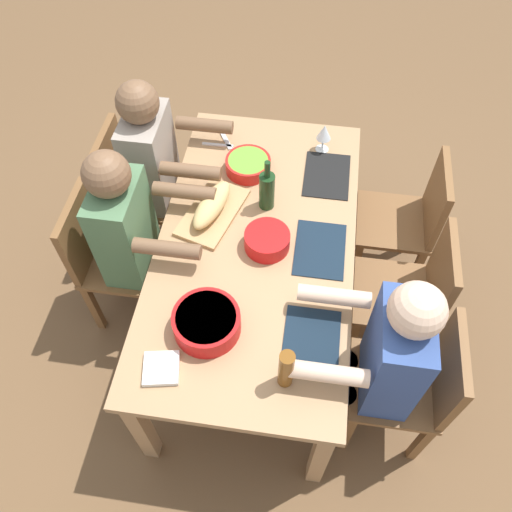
{
  "coord_description": "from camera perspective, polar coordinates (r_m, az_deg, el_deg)",
  "views": [
    {
      "loc": [
        -1.45,
        -0.21,
        2.69
      ],
      "look_at": [
        0.0,
        0.0,
        0.63
      ],
      "focal_mm": 36.73,
      "sensor_mm": 36.0,
      "label": 1
    }
  ],
  "objects": [
    {
      "name": "carving_knife",
      "position": [
        2.94,
        -3.54,
        12.94
      ],
      "size": [
        0.21,
        0.13,
        0.01
      ],
      "primitive_type": "cube",
      "rotation": [
        0.0,
        0.0,
        0.51
      ],
      "color": "silver",
      "rests_on": "dining_table"
    },
    {
      "name": "chair_near_center",
      "position": [
        2.7,
        16.63,
        -3.75
      ],
      "size": [
        0.4,
        0.4,
        0.85
      ],
      "color": "brown",
      "rests_on": "ground_plane"
    },
    {
      "name": "fork_far_right",
      "position": [
        2.89,
        -4.19,
        11.98
      ],
      "size": [
        0.02,
        0.17,
        0.01
      ],
      "primitive_type": "cube",
      "rotation": [
        0.0,
        0.0,
        0.02
      ],
      "color": "silver",
      "rests_on": "dining_table"
    },
    {
      "name": "cutting_board",
      "position": [
        2.55,
        -4.75,
        4.76
      ],
      "size": [
        0.45,
        0.32,
        0.02
      ],
      "primitive_type": "cube",
      "rotation": [
        0.0,
        0.0,
        -0.28
      ],
      "color": "tan",
      "rests_on": "dining_table"
    },
    {
      "name": "chair_near_right",
      "position": [
        2.99,
        16.4,
        3.99
      ],
      "size": [
        0.4,
        0.4,
        0.85
      ],
      "color": "brown",
      "rests_on": "ground_plane"
    },
    {
      "name": "chair_far_center",
      "position": [
        2.82,
        -15.87,
        0.14
      ],
      "size": [
        0.4,
        0.4,
        0.85
      ],
      "color": "brown",
      "rests_on": "ground_plane"
    },
    {
      "name": "serving_bowl_salad",
      "position": [
        2.72,
        -0.87,
        9.97
      ],
      "size": [
        0.23,
        0.23,
        0.07
      ],
      "color": "red",
      "rests_on": "dining_table"
    },
    {
      "name": "serving_bowl_pasta",
      "position": [
        2.16,
        -5.41,
        -7.14
      ],
      "size": [
        0.28,
        0.28,
        0.1
      ],
      "color": "red",
      "rests_on": "dining_table"
    },
    {
      "name": "wine_bottle",
      "position": [
        2.51,
        1.19,
        7.2
      ],
      "size": [
        0.08,
        0.08,
        0.29
      ],
      "color": "#193819",
      "rests_on": "dining_table"
    },
    {
      "name": "serving_bowl_fruit",
      "position": [
        2.39,
        1.21,
        1.79
      ],
      "size": [
        0.21,
        0.21,
        0.09
      ],
      "color": "red",
      "rests_on": "dining_table"
    },
    {
      "name": "diner_near_left",
      "position": [
        2.25,
        13.62,
        -10.62
      ],
      "size": [
        0.41,
        0.53,
        1.2
      ],
      "color": "#2D2D38",
      "rests_on": "ground_plane"
    },
    {
      "name": "chair_near_left",
      "position": [
        2.48,
        16.92,
        -13.08
      ],
      "size": [
        0.4,
        0.4,
        0.85
      ],
      "color": "brown",
      "rests_on": "ground_plane"
    },
    {
      "name": "placemat_near_left",
      "position": [
        2.18,
        6.04,
        -9.33
      ],
      "size": [
        0.32,
        0.23,
        0.01
      ],
      "primitive_type": "cube",
      "color": "#142333",
      "rests_on": "dining_table"
    },
    {
      "name": "diner_far_right",
      "position": [
        2.89,
        -10.55,
        9.85
      ],
      "size": [
        0.41,
        0.53,
        1.2
      ],
      "color": "#2D2D38",
      "rests_on": "ground_plane"
    },
    {
      "name": "placemat_near_center",
      "position": [
        2.43,
        6.98,
        0.73
      ],
      "size": [
        0.32,
        0.23,
        0.01
      ],
      "primitive_type": "cube",
      "color": "#142333",
      "rests_on": "dining_table"
    },
    {
      "name": "dining_table",
      "position": [
        2.51,
        0.0,
        0.34
      ],
      "size": [
        1.73,
        0.92,
        0.74
      ],
      "color": "#A87F56",
      "rests_on": "ground_plane"
    },
    {
      "name": "wine_glass",
      "position": [
        2.8,
        7.43,
        13.14
      ],
      "size": [
        0.08,
        0.08,
        0.17
      ],
      "color": "silver",
      "rests_on": "dining_table"
    },
    {
      "name": "napkin_stack",
      "position": [
        2.14,
        -10.28,
        -11.95
      ],
      "size": [
        0.16,
        0.16,
        0.02
      ],
      "primitive_type": "cube",
      "rotation": [
        0.0,
        0.0,
        0.19
      ],
      "color": "white",
      "rests_on": "dining_table"
    },
    {
      "name": "placemat_near_right",
      "position": [
        2.74,
        7.72,
        8.71
      ],
      "size": [
        0.32,
        0.23,
        0.01
      ],
      "primitive_type": "cube",
      "color": "black",
      "rests_on": "dining_table"
    },
    {
      "name": "ground_plane",
      "position": [
        3.06,
        0.0,
        -6.83
      ],
      "size": [
        8.0,
        8.0,
        0.0
      ],
      "primitive_type": "plane",
      "color": "brown"
    },
    {
      "name": "bread_loaf",
      "position": [
        2.51,
        -4.83,
        5.57
      ],
      "size": [
        0.34,
        0.2,
        0.09
      ],
      "primitive_type": "ellipsoid",
      "rotation": [
        0.0,
        0.0,
        -0.28
      ],
      "color": "tan",
      "rests_on": "cutting_board"
    },
    {
      "name": "beer_bottle",
      "position": [
        2.01,
        3.29,
        -12.19
      ],
      "size": [
        0.06,
        0.06,
        0.22
      ],
      "primitive_type": "cylinder",
      "color": "brown",
      "rests_on": "dining_table"
    },
    {
      "name": "diner_far_center",
      "position": [
        2.6,
        -13.16,
        2.43
      ],
      "size": [
        0.41,
        0.53,
        1.2
      ],
      "color": "#2D2D38",
      "rests_on": "ground_plane"
    },
    {
      "name": "chair_far_right",
      "position": [
        3.1,
        -13.24,
        7.27
      ],
      "size": [
        0.4,
        0.4,
        0.85
      ],
      "color": "brown",
      "rests_on": "ground_plane"
    }
  ]
}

